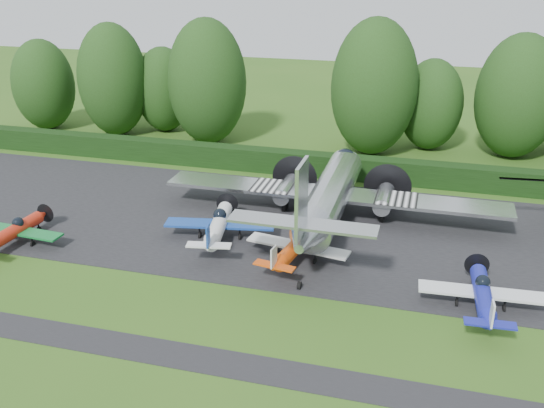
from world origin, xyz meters
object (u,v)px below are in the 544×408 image
(transport_plane, at_px, (329,196))
(light_plane_white, at_px, (219,225))
(light_plane_orange, at_px, (295,246))
(light_plane_red, at_px, (13,231))
(light_plane_blue, at_px, (483,294))

(transport_plane, xyz_separation_m, light_plane_white, (-6.75, -4.46, -1.06))
(light_plane_orange, bearing_deg, light_plane_red, 178.79)
(transport_plane, xyz_separation_m, light_plane_orange, (-1.06, -6.04, -1.18))
(light_plane_white, xyz_separation_m, light_plane_blue, (16.86, -4.48, -0.11))
(transport_plane, height_order, light_plane_blue, transport_plane)
(transport_plane, height_order, light_plane_red, transport_plane)
(transport_plane, bearing_deg, light_plane_blue, -41.79)
(light_plane_red, height_order, light_plane_orange, light_plane_orange)
(light_plane_red, bearing_deg, light_plane_orange, 4.05)
(transport_plane, distance_m, light_plane_white, 8.16)
(light_plane_blue, bearing_deg, light_plane_white, 168.05)
(light_plane_red, xyz_separation_m, light_plane_white, (13.00, 4.24, 0.16))
(light_plane_white, bearing_deg, light_plane_red, -151.77)
(transport_plane, height_order, light_plane_orange, transport_plane)
(transport_plane, bearing_deg, light_plane_red, -156.52)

